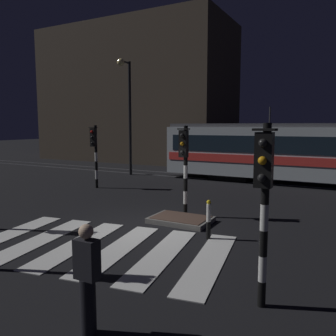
{
  "coord_description": "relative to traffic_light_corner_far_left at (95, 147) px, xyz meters",
  "views": [
    {
      "loc": [
        5.73,
        -8.83,
        3.14
      ],
      "look_at": [
        -0.97,
        3.66,
        1.4
      ],
      "focal_mm": 37.11,
      "sensor_mm": 36.0,
      "label": 1
    }
  ],
  "objects": [
    {
      "name": "bollard_island_edge",
      "position": [
        7.95,
        -4.72,
        -1.52
      ],
      "size": [
        0.12,
        0.12,
        1.11
      ],
      "color": "black",
      "rests_on": "ground"
    },
    {
      "name": "traffic_light_corner_near_right",
      "position": [
        10.1,
        -7.74,
        0.02
      ],
      "size": [
        0.36,
        0.42,
        3.18
      ],
      "color": "black",
      "rests_on": "ground"
    },
    {
      "name": "tram",
      "position": [
        9.68,
        6.05,
        -0.33
      ],
      "size": [
        16.54,
        2.58,
        4.15
      ],
      "color": "#B2BCC1",
      "rests_on": "ground"
    },
    {
      "name": "rail_near",
      "position": [
        5.65,
        5.34,
        -2.06
      ],
      "size": [
        80.0,
        0.12,
        0.03
      ],
      "primitive_type": "cube",
      "color": "#59595E",
      "rests_on": "ground"
    },
    {
      "name": "rail_far",
      "position": [
        5.65,
        6.77,
        -2.06
      ],
      "size": [
        80.0,
        0.12,
        0.03
      ],
      "primitive_type": "cube",
      "color": "#59595E",
      "rests_on": "ground"
    },
    {
      "name": "ground_plane",
      "position": [
        5.65,
        -4.64,
        -2.08
      ],
      "size": [
        120.0,
        120.0,
        0.0
      ],
      "primitive_type": "plane",
      "color": "black"
    },
    {
      "name": "crosswalk_zebra",
      "position": [
        5.65,
        -6.65,
        -2.07
      ],
      "size": [
        7.11,
        4.88,
        0.02
      ],
      "color": "silver",
      "rests_on": "ground"
    },
    {
      "name": "pedestrian_waiting_at_kerb",
      "position": [
        7.99,
        -9.71,
        -1.2
      ],
      "size": [
        0.36,
        0.24,
        1.71
      ],
      "color": "black",
      "rests_on": "ground"
    },
    {
      "name": "traffic_light_median_centre",
      "position": [
        6.35,
        -2.92,
        -0.01
      ],
      "size": [
        0.36,
        0.42,
        3.13
      ],
      "color": "black",
      "rests_on": "ground"
    },
    {
      "name": "traffic_light_corner_far_left",
      "position": [
        0.0,
        0.0,
        0.0
      ],
      "size": [
        0.36,
        0.42,
        3.15
      ],
      "color": "black",
      "rests_on": "ground"
    },
    {
      "name": "building_backdrop",
      "position": [
        -6.57,
        13.87,
        3.85
      ],
      "size": [
        17.07,
        8.0,
        11.86
      ],
      "primitive_type": "cube",
      "color": "#42382D",
      "rests_on": "ground"
    },
    {
      "name": "street_lamp_trackside_left",
      "position": [
        -1.17,
        4.59,
        2.43
      ],
      "size": [
        0.44,
        1.21,
        7.11
      ],
      "color": "black",
      "rests_on": "ground"
    },
    {
      "name": "traffic_island",
      "position": [
        6.53,
        -3.56,
        -1.99
      ],
      "size": [
        1.94,
        1.32,
        0.18
      ],
      "color": "slate",
      "rests_on": "ground"
    }
  ]
}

